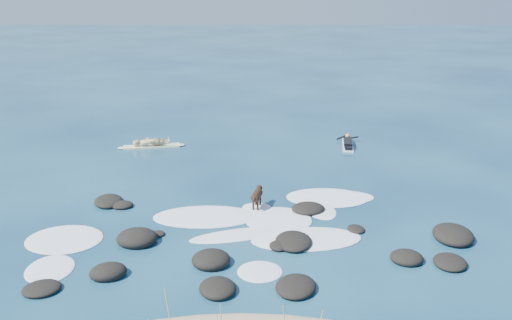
{
  "coord_description": "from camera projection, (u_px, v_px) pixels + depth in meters",
  "views": [
    {
      "loc": [
        0.32,
        -18.72,
        8.38
      ],
      "look_at": [
        0.38,
        4.0,
        0.9
      ],
      "focal_mm": 40.0,
      "sensor_mm": 36.0,
      "label": 1
    }
  ],
  "objects": [
    {
      "name": "breaking_foam",
      "position": [
        246.0,
        222.0,
        20.13
      ],
      "size": [
        12.34,
        7.68,
        0.12
      ],
      "color": "white",
      "rests_on": "ground"
    },
    {
      "name": "reef_rocks",
      "position": [
        262.0,
        245.0,
        18.17
      ],
      "size": [
        13.89,
        7.85,
        0.57
      ],
      "color": "black",
      "rests_on": "ground"
    },
    {
      "name": "standing_surfer_rig",
      "position": [
        151.0,
        133.0,
        28.51
      ],
      "size": [
        3.37,
        1.08,
        1.92
      ],
      "rotation": [
        0.0,
        0.0,
        0.18
      ],
      "color": "#F0ECC0",
      "rests_on": "ground"
    },
    {
      "name": "dog",
      "position": [
        257.0,
        195.0,
        21.16
      ],
      "size": [
        0.49,
        1.26,
        0.8
      ],
      "rotation": [
        0.0,
        0.0,
        1.35
      ],
      "color": "black",
      "rests_on": "ground"
    },
    {
      "name": "ground",
      "position": [
        246.0,
        219.0,
        20.4
      ],
      "size": [
        160.0,
        160.0,
        0.0
      ],
      "primitive_type": "plane",
      "color": "#0A2642",
      "rests_on": "ground"
    },
    {
      "name": "paddling_surfer_rig",
      "position": [
        348.0,
        143.0,
        28.91
      ],
      "size": [
        1.12,
        2.52,
        0.44
      ],
      "rotation": [
        0.0,
        0.0,
        1.45
      ],
      "color": "white",
      "rests_on": "ground"
    }
  ]
}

